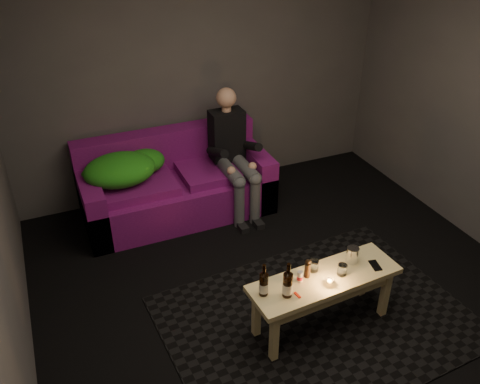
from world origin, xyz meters
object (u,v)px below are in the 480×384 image
object	(u,v)px
sofa	(176,186)
coffee_table	(324,286)
beer_bottle_a	(264,284)
beer_bottle_b	(288,284)
person	(233,151)
steel_cup	(352,255)

from	to	relation	value
sofa	coffee_table	size ratio (longest dim) A/B	1.60
sofa	beer_bottle_a	xyz separation A→B (m)	(0.04, -1.98, 0.28)
sofa	beer_bottle_b	world-z (taller)	sofa
coffee_table	beer_bottle_a	bearing A→B (deg)	178.15
beer_bottle_a	person	bearing A→B (deg)	73.80
person	steel_cup	distance (m)	1.79
coffee_table	beer_bottle_b	bearing A→B (deg)	-169.93
person	steel_cup	xyz separation A→B (m)	(0.24, -1.77, -0.11)
steel_cup	beer_bottle_b	bearing A→B (deg)	-167.68
sofa	steel_cup	distance (m)	2.10
sofa	person	size ratio (longest dim) A/B	1.50
steel_cup	person	bearing A→B (deg)	97.67
sofa	coffee_table	world-z (taller)	sofa
person	beer_bottle_a	xyz separation A→B (m)	(-0.53, -1.83, -0.08)
beer_bottle_a	beer_bottle_b	size ratio (longest dim) A/B	0.93
sofa	beer_bottle_a	world-z (taller)	sofa
person	beer_bottle_a	bearing A→B (deg)	-106.20
beer_bottle_b	steel_cup	distance (m)	0.64
steel_cup	sofa	bearing A→B (deg)	112.85
person	sofa	bearing A→B (deg)	165.04
person	beer_bottle_a	distance (m)	1.90
coffee_table	steel_cup	xyz separation A→B (m)	(0.28, 0.07, 0.15)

